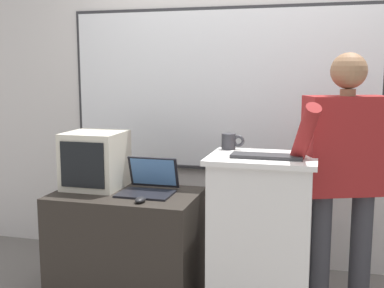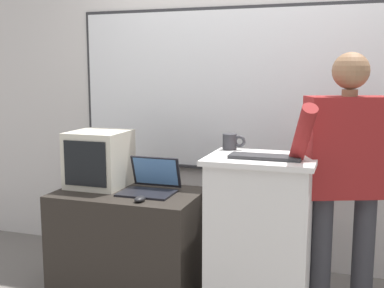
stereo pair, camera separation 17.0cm
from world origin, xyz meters
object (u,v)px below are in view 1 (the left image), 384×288
(side_desk, at_px, (127,246))
(laptop, at_px, (149,183))
(computer_mouse_by_laptop, at_px, (140,200))
(wireless_keyboard, at_px, (267,156))
(person_presenter, at_px, (344,167))
(crt_monitor, at_px, (95,160))
(coffee_mug, at_px, (230,141))
(lectern_podium, at_px, (261,239))

(side_desk, distance_m, laptop, 0.45)
(side_desk, bearing_deg, computer_mouse_by_laptop, -48.17)
(side_desk, relative_size, wireless_keyboard, 2.33)
(laptop, bearing_deg, person_presenter, 3.03)
(person_presenter, relative_size, computer_mouse_by_laptop, 16.25)
(side_desk, distance_m, crt_monitor, 0.62)
(coffee_mug, bearing_deg, crt_monitor, -177.34)
(laptop, bearing_deg, wireless_keyboard, -12.70)
(lectern_podium, xyz_separation_m, wireless_keyboard, (0.03, -0.06, 0.52))
(person_presenter, relative_size, laptop, 4.68)
(laptop, bearing_deg, computer_mouse_by_laptop, -82.31)
(person_presenter, distance_m, wireless_keyboard, 0.51)
(wireless_keyboard, distance_m, coffee_mug, 0.36)
(person_presenter, xyz_separation_m, laptop, (-1.22, -0.06, -0.16))
(side_desk, distance_m, wireless_keyboard, 1.15)
(wireless_keyboard, bearing_deg, lectern_podium, 114.58)
(laptop, xyz_separation_m, computer_mouse_by_laptop, (0.03, -0.25, -0.04))
(computer_mouse_by_laptop, bearing_deg, crt_monitor, 146.88)
(wireless_keyboard, xyz_separation_m, computer_mouse_by_laptop, (-0.75, -0.08, -0.29))
(person_presenter, xyz_separation_m, coffee_mug, (-0.70, 0.01, 0.13))
(person_presenter, bearing_deg, side_desk, 163.56)
(computer_mouse_by_laptop, xyz_separation_m, crt_monitor, (-0.43, 0.28, 0.17))
(laptop, distance_m, wireless_keyboard, 0.84)
(side_desk, relative_size, computer_mouse_by_laptop, 9.46)
(side_desk, xyz_separation_m, person_presenter, (1.36, 0.12, 0.58))
(lectern_podium, height_order, laptop, lectern_podium)
(lectern_podium, distance_m, side_desk, 0.91)
(person_presenter, height_order, laptop, person_presenter)
(crt_monitor, bearing_deg, laptop, -4.08)
(wireless_keyboard, height_order, coffee_mug, coffee_mug)
(lectern_podium, xyz_separation_m, computer_mouse_by_laptop, (-0.72, -0.14, 0.23))
(laptop, height_order, crt_monitor, crt_monitor)
(person_presenter, relative_size, coffee_mug, 11.08)
(person_presenter, height_order, wireless_keyboard, person_presenter)
(lectern_podium, relative_size, wireless_keyboard, 2.53)
(wireless_keyboard, bearing_deg, side_desk, 172.68)
(person_presenter, bearing_deg, computer_mouse_by_laptop, 173.47)
(crt_monitor, bearing_deg, person_presenter, 1.28)
(lectern_podium, distance_m, person_presenter, 0.66)
(wireless_keyboard, bearing_deg, person_presenter, 28.79)
(computer_mouse_by_laptop, relative_size, crt_monitor, 0.26)
(lectern_podium, bearing_deg, wireless_keyboard, -65.42)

